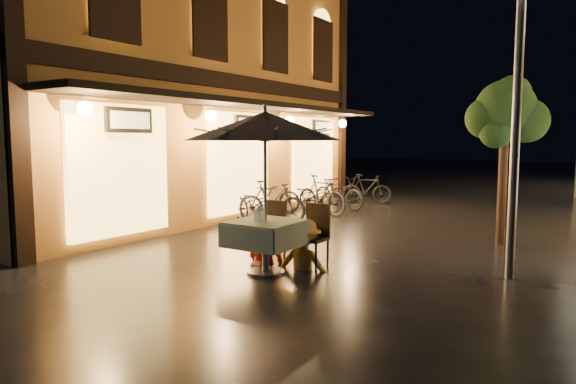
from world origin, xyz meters
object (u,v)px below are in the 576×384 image
Objects in this scene: bicycle_0 at (255,205)px; person_yellow at (304,221)px; table_lantern at (259,213)px; person_orange at (266,216)px; patio_umbrella at (265,126)px; cafe_table at (266,234)px; streetlamp_near at (519,69)px.

person_yellow is at bearing -116.27° from bicycle_0.
table_lantern is 0.17× the size of person_yellow.
person_orange reaches higher than person_yellow.
bicycle_0 is at bearing -34.37° from person_orange.
patio_umbrella is 1.58m from person_orange.
person_yellow is (0.32, 0.56, -1.41)m from patio_umbrella.
person_orange is at bearing -123.71° from bicycle_0.
table_lantern is 0.80m from person_yellow.
patio_umbrella is 1.67× the size of person_yellow.
patio_umbrella reaches higher than bicycle_0.
patio_umbrella is at bearing -97.13° from cafe_table.
streetlamp_near is 2.87× the size of person_yellow.
person_orange is 0.75m from person_yellow.
cafe_table is at bearing 50.92° from person_yellow.
person_orange reaches higher than bicycle_0.
person_yellow is 0.85× the size of bicycle_0.
streetlamp_near reaches higher than bicycle_0.
streetlamp_near is 1.72× the size of patio_umbrella.
patio_umbrella reaches higher than table_lantern.
streetlamp_near is 2.84× the size of person_orange.
person_yellow is (0.74, -0.04, -0.01)m from person_orange.
person_yellow is at bearing -166.81° from person_orange.
bicycle_0 is (-5.83, 1.80, -2.46)m from streetlamp_near.
person_yellow is (0.32, 0.56, 0.15)m from cafe_table.
person_yellow is at bearing -157.88° from streetlamp_near.
person_orange is (-0.42, 0.60, -1.40)m from patio_umbrella.
patio_umbrella is (-0.00, -0.00, 1.56)m from cafe_table.
person_orange is at bearing 125.27° from cafe_table.
person_orange is (-0.42, 0.60, 0.16)m from cafe_table.
patio_umbrella is at bearing 90.00° from table_lantern.
person_yellow is at bearing 59.79° from patio_umbrella.
table_lantern is at bearing -90.00° from patio_umbrella.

